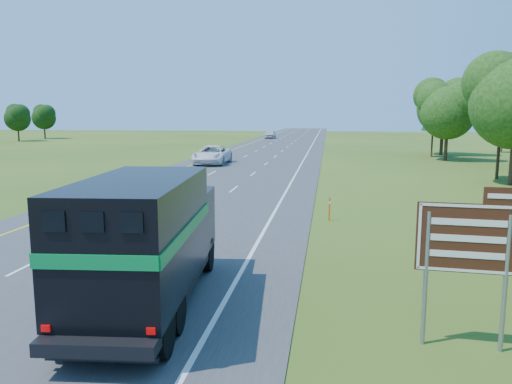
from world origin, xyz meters
TOP-DOWN VIEW (x-y plane):
  - road at (0.00, 50.00)m, footprint 15.00×260.00m
  - lane_markings at (0.00, 50.00)m, footprint 11.15×260.00m
  - horse_truck at (3.58, 7.73)m, footprint 3.14×8.20m
  - white_suv at (-3.67, 46.04)m, footprint 3.26×6.91m
  - far_car at (-4.11, 101.85)m, footprint 2.21×5.27m
  - exit_sign at (11.30, 6.56)m, footprint 2.14×0.24m
  - delineator at (8.36, 19.72)m, footprint 0.09×0.05m

SIDE VIEW (x-z plane):
  - road at x=0.00m, z-range 0.00..0.04m
  - lane_markings at x=0.00m, z-range 0.04..0.05m
  - delineator at x=8.36m, z-range 0.04..1.19m
  - far_car at x=-4.11m, z-range 0.04..1.82m
  - white_suv at x=-3.67m, z-range 0.04..1.95m
  - horse_truck at x=3.58m, z-range 0.16..3.72m
  - exit_sign at x=11.30m, z-range 0.54..4.18m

